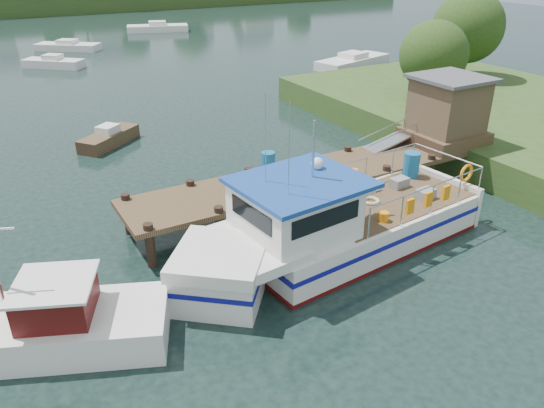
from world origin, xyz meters
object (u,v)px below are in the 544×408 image
lobster_boat (329,228)px  work_boat (28,326)px  moored_far (158,28)px  moored_c (353,61)px  moored_d (68,46)px  moored_rowboat (109,138)px  dock (404,134)px  moored_b (54,63)px

lobster_boat → work_boat: 9.57m
moored_far → moored_c: moored_far is taller
moored_d → moored_rowboat: bearing=-119.4°
dock → lobster_boat: lobster_boat is taller
dock → moored_c: 25.26m
moored_rowboat → moored_far: moored_far is taller
work_boat → moored_b: bearing=102.6°
moored_far → moored_c: 29.44m
dock → moored_c: (13.67, 21.17, -1.80)m
lobster_boat → work_boat: size_ratio=1.63×
moored_rowboat → moored_d: moored_rowboat is taller
dock → moored_far: 49.80m
dock → lobster_boat: size_ratio=1.33×
moored_rowboat → work_boat: bearing=-119.5°
work_boat → moored_c: size_ratio=0.96×
dock → moored_far: bearing=83.6°
dock → moored_far: (5.55, 49.46, -1.78)m
dock → moored_d: bearing=98.9°
moored_b → dock: bearing=-68.6°
dock → moored_b: size_ratio=3.30×
lobster_boat → work_boat: lobster_boat is taller
moored_c → moored_b: bearing=145.9°
work_boat → moored_b: work_boat is taller
work_boat → moored_d: size_ratio=1.22×
moored_rowboat → moored_c: bearing=14.5°
lobster_boat → moored_rowboat: 15.50m
moored_c → moored_d: moored_c is taller
moored_rowboat → moored_b: moored_b is taller
dock → lobster_boat: (-6.52, -3.67, -1.17)m
lobster_boat → moored_far: bearing=71.6°
moored_far → moored_d: 14.35m
moored_far → moored_c: bearing=-71.3°
dock → moored_b: bearing=105.4°
dock → work_boat: size_ratio=2.16×
lobster_boat → work_boat: (-9.55, 0.16, -0.42)m
moored_b → moored_d: (2.73, 8.10, -0.03)m
moored_b → moored_d: bearing=77.3°
lobster_boat → dock: bearing=23.8°
work_boat → moored_d: 46.20m
moored_b → work_boat: bearing=-94.4°
work_boat → moored_far: size_ratio=1.00×
moored_rowboat → moored_b: size_ratio=0.74×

